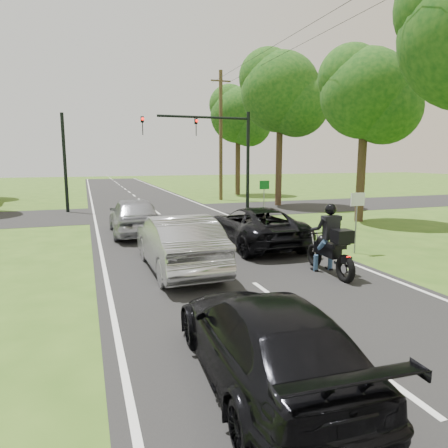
{
  "coord_description": "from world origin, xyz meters",
  "views": [
    {
      "loc": [
        -4.12,
        -8.39,
        3.28
      ],
      "look_at": [
        -0.15,
        3.0,
        1.3
      ],
      "focal_mm": 32.0,
      "sensor_mm": 36.0,
      "label": 1
    }
  ],
  "objects_px": {
    "dark_car_behind": "(264,339)",
    "traffic_signal": "(218,144)",
    "sign_green": "(264,191)",
    "silver_suv": "(134,216)",
    "dark_suv": "(255,226)",
    "utility_pole_far": "(221,135)",
    "sign_white": "(357,208)",
    "silver_sedan": "(178,242)",
    "motorcycle_rider": "(331,247)"
  },
  "relations": [
    {
      "from": "dark_suv",
      "to": "traffic_signal",
      "type": "bearing_deg",
      "value": -98.45
    },
    {
      "from": "silver_suv",
      "to": "dark_car_behind",
      "type": "height_order",
      "value": "silver_suv"
    },
    {
      "from": "dark_suv",
      "to": "sign_white",
      "type": "height_order",
      "value": "sign_white"
    },
    {
      "from": "silver_suv",
      "to": "dark_car_behind",
      "type": "distance_m",
      "value": 12.49
    },
    {
      "from": "dark_car_behind",
      "to": "sign_green",
      "type": "distance_m",
      "value": 15.87
    },
    {
      "from": "dark_car_behind",
      "to": "traffic_signal",
      "type": "bearing_deg",
      "value": -103.5
    },
    {
      "from": "dark_suv",
      "to": "silver_suv",
      "type": "height_order",
      "value": "silver_suv"
    },
    {
      "from": "motorcycle_rider",
      "to": "utility_pole_far",
      "type": "distance_m",
      "value": 21.73
    },
    {
      "from": "dark_car_behind",
      "to": "traffic_signal",
      "type": "height_order",
      "value": "traffic_signal"
    },
    {
      "from": "silver_suv",
      "to": "utility_pole_far",
      "type": "relative_size",
      "value": 0.49
    },
    {
      "from": "dark_car_behind",
      "to": "sign_green",
      "type": "relative_size",
      "value": 2.16
    },
    {
      "from": "motorcycle_rider",
      "to": "dark_suv",
      "type": "height_order",
      "value": "motorcycle_rider"
    },
    {
      "from": "silver_suv",
      "to": "sign_green",
      "type": "xyz_separation_m",
      "value": [
        7.07,
        1.9,
        0.76
      ]
    },
    {
      "from": "traffic_signal",
      "to": "dark_car_behind",
      "type": "bearing_deg",
      "value": -106.32
    },
    {
      "from": "motorcycle_rider",
      "to": "dark_car_behind",
      "type": "relative_size",
      "value": 0.52
    },
    {
      "from": "dark_car_behind",
      "to": "sign_white",
      "type": "xyz_separation_m",
      "value": [
        6.46,
        6.38,
        0.92
      ]
    },
    {
      "from": "dark_car_behind",
      "to": "traffic_signal",
      "type": "xyz_separation_m",
      "value": [
        5.09,
        17.4,
        3.46
      ]
    },
    {
      "from": "traffic_signal",
      "to": "sign_white",
      "type": "distance_m",
      "value": 11.39
    },
    {
      "from": "silver_suv",
      "to": "traffic_signal",
      "type": "bearing_deg",
      "value": -137.66
    },
    {
      "from": "silver_suv",
      "to": "sign_green",
      "type": "distance_m",
      "value": 7.37
    },
    {
      "from": "silver_sedan",
      "to": "traffic_signal",
      "type": "bearing_deg",
      "value": -115.04
    },
    {
      "from": "dark_suv",
      "to": "utility_pole_far",
      "type": "distance_m",
      "value": 17.77
    },
    {
      "from": "dark_car_behind",
      "to": "sign_white",
      "type": "relative_size",
      "value": 2.16
    },
    {
      "from": "motorcycle_rider",
      "to": "dark_suv",
      "type": "relative_size",
      "value": 0.45
    },
    {
      "from": "motorcycle_rider",
      "to": "traffic_signal",
      "type": "bearing_deg",
      "value": 88.14
    },
    {
      "from": "dark_suv",
      "to": "sign_white",
      "type": "bearing_deg",
      "value": 141.11
    },
    {
      "from": "silver_suv",
      "to": "sign_green",
      "type": "height_order",
      "value": "sign_green"
    },
    {
      "from": "silver_suv",
      "to": "sign_green",
      "type": "relative_size",
      "value": 2.28
    },
    {
      "from": "dark_car_behind",
      "to": "sign_green",
      "type": "bearing_deg",
      "value": -112.02
    },
    {
      "from": "silver_sedan",
      "to": "utility_pole_far",
      "type": "relative_size",
      "value": 0.5
    },
    {
      "from": "dark_suv",
      "to": "sign_white",
      "type": "xyz_separation_m",
      "value": [
        2.8,
        -2.34,
        0.85
      ]
    },
    {
      "from": "silver_sedan",
      "to": "utility_pole_far",
      "type": "height_order",
      "value": "utility_pole_far"
    },
    {
      "from": "silver_suv",
      "to": "dark_car_behind",
      "type": "relative_size",
      "value": 1.06
    },
    {
      "from": "dark_suv",
      "to": "silver_suv",
      "type": "bearing_deg",
      "value": -41.76
    },
    {
      "from": "dark_car_behind",
      "to": "sign_white",
      "type": "distance_m",
      "value": 9.12
    },
    {
      "from": "utility_pole_far",
      "to": "sign_white",
      "type": "height_order",
      "value": "utility_pole_far"
    },
    {
      "from": "motorcycle_rider",
      "to": "sign_green",
      "type": "relative_size",
      "value": 1.13
    },
    {
      "from": "sign_white",
      "to": "sign_green",
      "type": "bearing_deg",
      "value": 88.57
    },
    {
      "from": "motorcycle_rider",
      "to": "silver_sedan",
      "type": "height_order",
      "value": "motorcycle_rider"
    },
    {
      "from": "motorcycle_rider",
      "to": "traffic_signal",
      "type": "height_order",
      "value": "traffic_signal"
    },
    {
      "from": "silver_sedan",
      "to": "sign_green",
      "type": "xyz_separation_m",
      "value": [
        6.51,
        8.05,
        0.76
      ]
    },
    {
      "from": "dark_car_behind",
      "to": "utility_pole_far",
      "type": "distance_m",
      "value": 26.98
    },
    {
      "from": "motorcycle_rider",
      "to": "dark_suv",
      "type": "xyz_separation_m",
      "value": [
        -0.48,
        4.27,
        -0.06
      ]
    },
    {
      "from": "silver_sedan",
      "to": "silver_suv",
      "type": "relative_size",
      "value": 1.03
    },
    {
      "from": "silver_suv",
      "to": "utility_pole_far",
      "type": "distance_m",
      "value": 15.97
    },
    {
      "from": "motorcycle_rider",
      "to": "sign_white",
      "type": "distance_m",
      "value": 3.12
    },
    {
      "from": "utility_pole_far",
      "to": "sign_white",
      "type": "distance_m",
      "value": 19.39
    },
    {
      "from": "sign_green",
      "to": "sign_white",
      "type": "bearing_deg",
      "value": -91.43
    },
    {
      "from": "silver_suv",
      "to": "traffic_signal",
      "type": "distance_m",
      "value": 8.09
    },
    {
      "from": "sign_green",
      "to": "utility_pole_far",
      "type": "bearing_deg",
      "value": 83.27
    }
  ]
}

